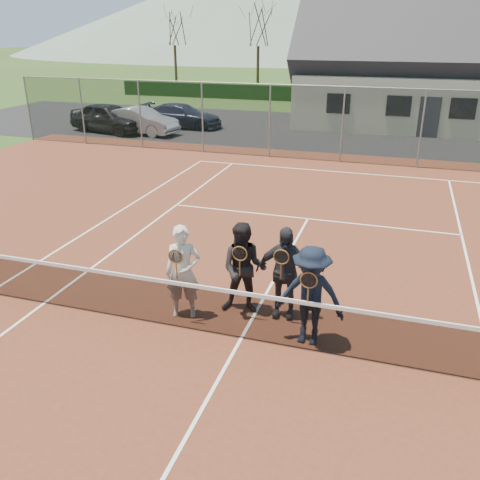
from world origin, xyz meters
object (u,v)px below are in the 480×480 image
at_px(tennis_net, 241,313).
at_px(player_d, 310,296).
at_px(player_a, 183,272).
at_px(player_b, 244,269).
at_px(clubhouse, 445,50).
at_px(player_c, 284,272).
at_px(car_a, 109,118).
at_px(car_c, 182,116).
at_px(car_b, 141,121).

bearing_deg(tennis_net, player_d, 13.49).
xyz_separation_m(player_a, player_b, (1.03, 0.47, -0.00)).
relative_size(player_a, player_b, 1.00).
distance_m(clubhouse, player_c, 23.45).
bearing_deg(player_a, player_c, 17.29).
xyz_separation_m(car_a, tennis_net, (12.48, -16.52, -0.22)).
bearing_deg(car_c, player_a, -158.21).
height_order(player_b, player_c, same).
distance_m(car_b, player_b, 18.75).
distance_m(tennis_net, player_b, 1.04).
height_order(car_b, player_c, player_c).
bearing_deg(player_c, car_c, 118.91).
xyz_separation_m(car_a, car_c, (3.14, 2.33, -0.11)).
relative_size(car_a, car_b, 1.09).
bearing_deg(car_b, player_d, -135.28).
xyz_separation_m(car_b, car_c, (1.31, 2.32, -0.03)).
distance_m(player_a, player_b, 1.14).
bearing_deg(clubhouse, player_a, -102.63).
bearing_deg(car_b, tennis_net, -138.42).
bearing_deg(clubhouse, car_a, -155.59).
relative_size(car_b, player_d, 2.26).
bearing_deg(car_a, clubhouse, -53.04).
height_order(car_c, clubhouse, clubhouse).
bearing_deg(player_b, player_c, 6.24).
relative_size(tennis_net, player_a, 6.49).
height_order(clubhouse, player_b, clubhouse).
bearing_deg(player_a, car_a, 124.92).
height_order(tennis_net, clubhouse, clubhouse).
height_order(car_b, player_d, player_d).
distance_m(player_c, player_d, 0.97).
relative_size(car_a, player_d, 2.47).
bearing_deg(clubhouse, tennis_net, -99.46).
bearing_deg(car_a, player_d, -127.48).
distance_m(player_b, player_d, 1.52).
bearing_deg(car_a, car_b, -77.24).
xyz_separation_m(tennis_net, clubhouse, (4.00, 24.00, 3.45)).
distance_m(car_c, clubhouse, 14.69).
height_order(car_a, player_d, player_d).
bearing_deg(player_d, car_c, 119.42).
xyz_separation_m(car_a, clubhouse, (16.48, 7.48, 3.23)).
bearing_deg(car_a, player_c, -127.49).
relative_size(player_b, player_c, 1.00).
bearing_deg(car_b, clubhouse, -54.18).
distance_m(car_a, tennis_net, 20.70).
relative_size(car_a, player_b, 2.47).
distance_m(car_a, car_c, 3.91).
height_order(player_a, player_b, same).
xyz_separation_m(tennis_net, player_d, (1.13, 0.27, 0.38)).
xyz_separation_m(tennis_net, player_a, (-1.27, 0.46, 0.38)).
bearing_deg(car_b, player_a, -140.95).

